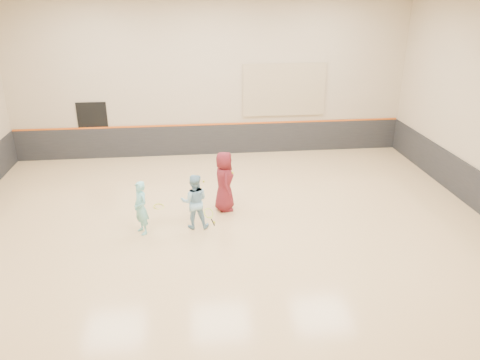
{
  "coord_description": "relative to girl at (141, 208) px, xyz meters",
  "views": [
    {
      "loc": [
        -0.9,
        -11.63,
        6.19
      ],
      "look_at": [
        0.46,
        0.4,
        1.15
      ],
      "focal_mm": 35.0,
      "sensor_mm": 36.0,
      "label": 1
    }
  ],
  "objects": [
    {
      "name": "ball_beside_spare",
      "position": [
        1.78,
        3.33,
        -0.71
      ],
      "size": [
        0.07,
        0.07,
        0.07
      ],
      "primitive_type": "sphere",
      "color": "gold",
      "rests_on": "floor"
    },
    {
      "name": "accent_stripe",
      "position": [
        2.26,
        6.2,
        0.48
      ],
      "size": [
        14.9,
        0.03,
        0.06
      ],
      "primitive_type": "cube",
      "color": "#D85914",
      "rests_on": "wall_back"
    },
    {
      "name": "spare_racket",
      "position": [
        0.35,
        1.55,
        -0.66
      ],
      "size": [
        0.73,
        0.73,
        0.16
      ],
      "primitive_type": null,
      "color": "#D0DC30",
      "rests_on": "floor"
    },
    {
      "name": "held_racket",
      "position": [
        1.79,
        -0.09,
        -0.21
      ],
      "size": [
        0.43,
        0.43,
        0.5
      ],
      "primitive_type": null,
      "color": "#BAE031",
      "rests_on": "instructor"
    },
    {
      "name": "young_man",
      "position": [
        2.32,
        1.19,
        0.16
      ],
      "size": [
        0.64,
        0.92,
        1.8
      ],
      "primitive_type": "imported",
      "rotation": [
        0.0,
        0.0,
        1.65
      ],
      "color": "maroon",
      "rests_on": "floor"
    },
    {
      "name": "ball_in_hand",
      "position": [
        2.56,
        1.08,
        0.46
      ],
      "size": [
        0.07,
        0.07,
        0.07
      ],
      "primitive_type": "sphere",
      "color": "yellow",
      "rests_on": "young_man"
    },
    {
      "name": "doorway",
      "position": [
        -2.24,
        6.22,
        0.36
      ],
      "size": [
        1.1,
        0.05,
        2.2
      ],
      "primitive_type": "cube",
      "color": "black",
      "rests_on": "floor"
    },
    {
      "name": "instructor",
      "position": [
        1.42,
        0.17,
        0.04
      ],
      "size": [
        0.78,
        0.63,
        1.55
      ],
      "primitive_type": "imported",
      "rotation": [
        0.0,
        0.0,
        3.09
      ],
      "color": "#8CBED9",
      "rests_on": "floor"
    },
    {
      "name": "girl",
      "position": [
        0.0,
        0.0,
        0.0
      ],
      "size": [
        0.58,
        0.65,
        1.48
      ],
      "primitive_type": "imported",
      "rotation": [
        0.0,
        0.0,
        -1.04
      ],
      "color": "#79D3D3",
      "rests_on": "floor"
    },
    {
      "name": "ball_under_racket",
      "position": [
        1.95,
        0.32,
        -0.71
      ],
      "size": [
        0.07,
        0.07,
        0.07
      ],
      "primitive_type": "sphere",
      "color": "yellow",
      "rests_on": "floor"
    },
    {
      "name": "wainscot_back",
      "position": [
        2.26,
        6.21,
        -0.14
      ],
      "size": [
        14.9,
        0.04,
        1.2
      ],
      "primitive_type": "cube",
      "color": "#232326",
      "rests_on": "floor"
    },
    {
      "name": "acoustic_panel",
      "position": [
        5.06,
        6.19,
        1.76
      ],
      "size": [
        3.2,
        0.08,
        2.0
      ],
      "primitive_type": "cube",
      "color": "tan",
      "rests_on": "wall_back"
    },
    {
      "name": "wainscot_right",
      "position": [
        9.73,
        0.24,
        -0.14
      ],
      "size": [
        0.04,
        11.9,
        1.2
      ],
      "primitive_type": "cube",
      "color": "#232326",
      "rests_on": "floor"
    },
    {
      "name": "room",
      "position": [
        2.26,
        0.24,
        0.07
      ],
      "size": [
        15.04,
        12.04,
        6.22
      ],
      "color": "tan",
      "rests_on": "ground"
    }
  ]
}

